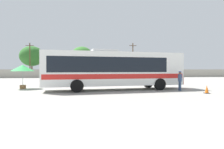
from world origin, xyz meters
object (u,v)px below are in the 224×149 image
Objects in this scene: attendant_by_bus_door at (180,80)px; utility_pole_near at (133,59)px; roadside_tree_midright at (113,59)px; coach_bus_white_red at (113,69)px; parked_car_leftmost_silver at (57,75)px; roadside_tree_left at (32,56)px; utility_pole_far at (30,59)px; roadside_tree_midleft at (82,56)px; traffic_cone_on_apron at (207,89)px; vendor_umbrella_secondary_green at (23,68)px; parked_car_second_silver at (86,75)px.

utility_pole_near is (3.45, 30.32, 3.36)m from attendant_by_bus_door.
coach_bus_white_red is at bearing -98.28° from roadside_tree_midright.
roadside_tree_midright is at bearing 38.98° from parked_car_leftmost_silver.
roadside_tree_left is 20.69m from roadside_tree_midright.
utility_pole_far is 4.24m from roadside_tree_left.
roadside_tree_midright is (4.91, 33.75, 2.59)m from coach_bus_white_red.
roadside_tree_midleft is (-12.33, 4.51, 1.11)m from utility_pole_near.
coach_bus_white_red is 37.57m from roadside_tree_left.
coach_bus_white_red is 1.64× the size of roadside_tree_midleft.
utility_pole_near is 13.18m from roadside_tree_midleft.
utility_pole_near is at bearing 83.51° from attendant_by_bus_door.
coach_bus_white_red is 19.76× the size of traffic_cone_on_apron.
roadside_tree_midright is (20.04, 3.87, 0.34)m from utility_pole_far.
utility_pole_far is at bearing 136.53° from parked_car_leftmost_silver.
coach_bus_white_red reaches higher than attendant_by_bus_door.
traffic_cone_on_apron is at bearing -56.78° from utility_pole_far.
attendant_by_bus_door reaches higher than parked_car_leftmost_silver.
vendor_umbrella_secondary_green is 21.48m from parked_car_second_silver.
utility_pole_near reaches higher than traffic_cone_on_apron.
parked_car_second_silver is at bearing 73.41° from vendor_umbrella_secondary_green.
coach_bus_white_red is 7.60× the size of attendant_by_bus_door.
parked_car_leftmost_silver is at bearing -115.52° from roadside_tree_midleft.
utility_pole_near is (11.28, 6.13, 3.55)m from parked_car_second_silver.
attendant_by_bus_door is 35.41m from roadside_tree_midright.
vendor_umbrella_secondary_green is at bearing -90.62° from parked_car_leftmost_silver.
traffic_cone_on_apron is at bearing -27.60° from coach_bus_white_red.
roadside_tree_midright is at bearing 92.82° from traffic_cone_on_apron.
utility_pole_near is 32.71m from traffic_cone_on_apron.
utility_pole_near reaches higher than parked_car_second_silver.
roadside_tree_left is at bearing 121.14° from attendant_by_bus_door.
utility_pole_near is at bearing -49.69° from roadside_tree_midright.
utility_pole_far reaches higher than roadside_tree_midleft.
vendor_umbrella_secondary_green is at bearing -76.21° from utility_pole_far.
coach_bus_white_red is at bearing -107.46° from utility_pole_near.
coach_bus_white_red is 33.70m from roadside_tree_midleft.
roadside_tree_midright reaches higher than vendor_umbrella_secondary_green.
coach_bus_white_red is at bearing 152.40° from traffic_cone_on_apron.
utility_pole_far is at bearing -163.67° from roadside_tree_midleft.
vendor_umbrella_secondary_green is 0.35× the size of roadside_tree_midright.
roadside_tree_left is (-7.44, 31.78, 3.28)m from vendor_umbrella_secondary_green.
roadside_tree_left reaches higher than parked_car_second_silver.
coach_bus_white_red is at bearing -14.57° from vendor_umbrella_secondary_green.
roadside_tree_midleft is at bearing 80.77° from vendor_umbrella_secondary_green.
attendant_by_bus_door is at bearing -14.59° from vendor_umbrella_secondary_green.
parked_car_second_silver is 6.55× the size of traffic_cone_on_apron.
coach_bus_white_red is 1.96× the size of roadside_tree_midright.
traffic_cone_on_apron is at bearing -60.96° from parked_car_leftmost_silver.
parked_car_second_silver is at bearing -122.81° from roadside_tree_midright.
parked_car_second_silver is at bearing -84.33° from roadside_tree_midleft.
coach_bus_white_red is 3.02× the size of parked_car_second_silver.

